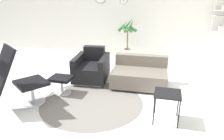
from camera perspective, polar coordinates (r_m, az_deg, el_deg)
name	(u,v)px	position (r m, az deg, el deg)	size (l,w,h in m)	color
ground_plane	(108,95)	(4.56, -1.04, -6.45)	(12.00, 12.00, 0.00)	white
wall_back	(134,12)	(7.15, 5.71, 14.85)	(12.00, 0.09, 2.80)	silver
round_rug	(92,102)	(4.29, -5.27, -8.32)	(1.98, 1.98, 0.01)	slate
lounge_chair	(9,71)	(4.17, -25.25, -0.12)	(1.00, 1.11, 1.25)	#BCBCC1
ottoman	(61,82)	(4.64, -13.07, -2.96)	(0.44, 0.38, 0.36)	#BCBCC1
armchair_red	(92,69)	(5.21, -5.32, 0.33)	(0.83, 0.94, 0.76)	silver
couch_low	(140,75)	(4.95, 7.27, -1.37)	(1.23, 0.90, 0.64)	black
side_table	(167,96)	(3.63, 14.29, -6.66)	(0.42, 0.42, 0.50)	black
potted_plant	(128,38)	(6.82, 4.10, 8.33)	(0.61, 0.60, 1.27)	silver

